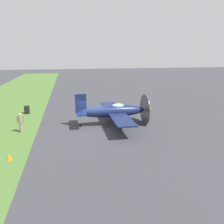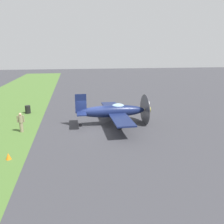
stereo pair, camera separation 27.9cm
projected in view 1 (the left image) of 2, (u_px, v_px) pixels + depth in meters
ground_plane at (91, 128)px, 21.39m from camera, size 160.00×160.00×0.00m
airplane_lead at (114, 111)px, 21.87m from camera, size 9.06×7.22×3.25m
ground_crew_chief at (21, 122)px, 19.90m from camera, size 0.38×0.63×1.73m
fuel_drum at (27, 110)px, 26.19m from camera, size 0.60×0.60×0.90m
runway_marker_cone at (9, 157)px, 14.88m from camera, size 0.36×0.36×0.44m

